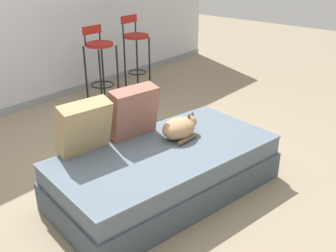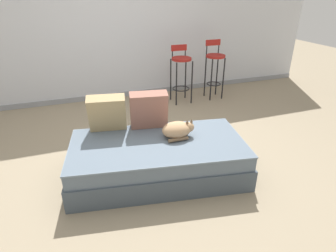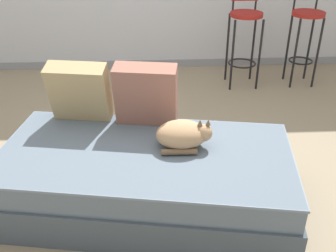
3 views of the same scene
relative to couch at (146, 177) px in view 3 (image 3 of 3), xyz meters
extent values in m
plane|color=gray|center=(0.00, 0.40, -0.21)|extent=(16.00, 16.00, 0.00)
cube|color=gray|center=(0.00, 2.60, -0.16)|extent=(8.00, 0.02, 0.09)
cube|color=#44505B|center=(0.00, 0.00, -0.09)|extent=(1.98, 1.23, 0.24)
cube|color=slate|center=(0.00, 0.00, 0.12)|extent=(1.93, 1.19, 0.17)
cube|color=slate|center=(0.00, 0.00, 0.19)|extent=(1.95, 1.20, 0.02)
cube|color=tan|center=(-0.44, 0.45, 0.42)|extent=(0.44, 0.31, 0.43)
cube|color=#936051|center=(0.02, 0.37, 0.42)|extent=(0.45, 0.28, 0.44)
ellipsoid|color=tan|center=(0.23, 0.05, 0.28)|extent=(0.32, 0.24, 0.17)
sphere|color=tan|center=(0.37, 0.03, 0.30)|extent=(0.11, 0.11, 0.11)
cone|color=brown|center=(0.34, 0.03, 0.38)|extent=(0.03, 0.03, 0.04)
cone|color=brown|center=(0.39, 0.03, 0.38)|extent=(0.03, 0.03, 0.04)
cylinder|color=brown|center=(0.21, -0.06, 0.22)|extent=(0.22, 0.04, 0.04)
cylinder|color=black|center=(0.92, 1.85, 0.17)|extent=(0.02, 0.02, 0.76)
cylinder|color=black|center=(1.21, 1.85, 0.17)|extent=(0.02, 0.02, 0.76)
cylinder|color=black|center=(0.92, 2.14, 0.17)|extent=(0.02, 0.02, 0.76)
cylinder|color=black|center=(1.21, 2.14, 0.17)|extent=(0.02, 0.02, 0.76)
torus|color=black|center=(1.06, 1.99, 0.04)|extent=(0.31, 0.31, 0.02)
cylinder|color=maroon|center=(1.06, 1.99, 0.57)|extent=(0.34, 0.34, 0.04)
cylinder|color=black|center=(0.94, 2.12, 0.64)|extent=(0.02, 0.02, 0.18)
cylinder|color=black|center=(1.18, 2.12, 0.64)|extent=(0.02, 0.02, 0.18)
cylinder|color=black|center=(1.59, 1.87, 0.17)|extent=(0.02, 0.02, 0.76)
cylinder|color=black|center=(1.84, 1.87, 0.17)|extent=(0.02, 0.02, 0.76)
cylinder|color=black|center=(1.59, 2.11, 0.17)|extent=(0.02, 0.02, 0.76)
cylinder|color=black|center=(1.84, 2.11, 0.17)|extent=(0.02, 0.02, 0.76)
torus|color=black|center=(1.72, 1.99, 0.05)|extent=(0.26, 0.26, 0.02)
cylinder|color=maroon|center=(1.72, 1.99, 0.57)|extent=(0.34, 0.34, 0.04)
cylinder|color=black|center=(1.60, 2.12, 0.66)|extent=(0.02, 0.02, 0.23)
cylinder|color=black|center=(1.84, 2.12, 0.66)|extent=(0.02, 0.02, 0.23)
camera|label=1|loc=(-2.11, -1.81, 1.67)|focal=42.00mm
camera|label=2|loc=(-0.75, -2.45, 1.66)|focal=30.00mm
camera|label=3|loc=(0.03, -2.06, 1.52)|focal=42.00mm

